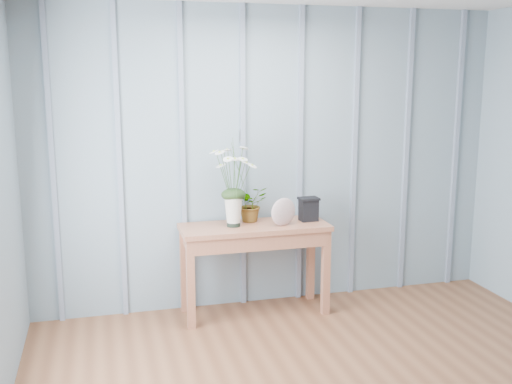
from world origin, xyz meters
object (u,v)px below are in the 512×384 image
object	(u,v)px
felt_disc_vessel	(283,212)
carved_box	(309,209)
sideboard	(254,238)
daisy_vase	(233,175)

from	to	relation	value
felt_disc_vessel	carved_box	world-z (taller)	felt_disc_vessel
felt_disc_vessel	carved_box	xyz separation A→B (m)	(0.25, 0.10, -0.01)
sideboard	felt_disc_vessel	xyz separation A→B (m)	(0.22, -0.09, 0.23)
daisy_vase	carved_box	bearing A→B (deg)	2.06
sideboard	daisy_vase	bearing A→B (deg)	-178.64
sideboard	carved_box	world-z (taller)	carved_box
daisy_vase	felt_disc_vessel	xyz separation A→B (m)	(0.39, -0.08, -0.31)
sideboard	carved_box	distance (m)	0.52
daisy_vase	felt_disc_vessel	size ratio (longest dim) A/B	2.94
daisy_vase	carved_box	xyz separation A→B (m)	(0.64, 0.02, -0.32)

